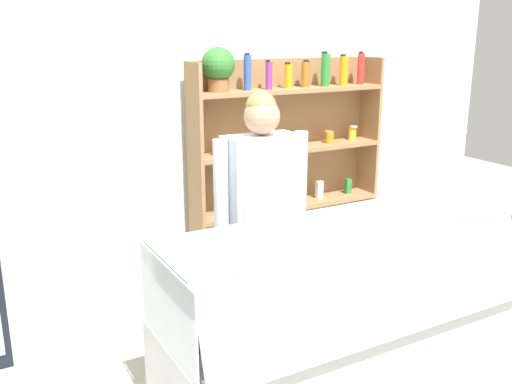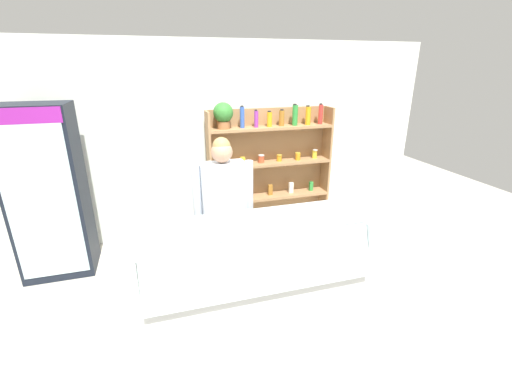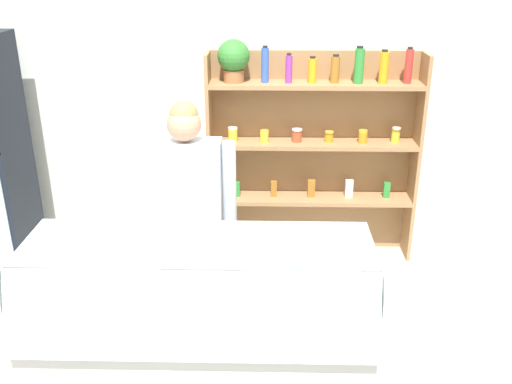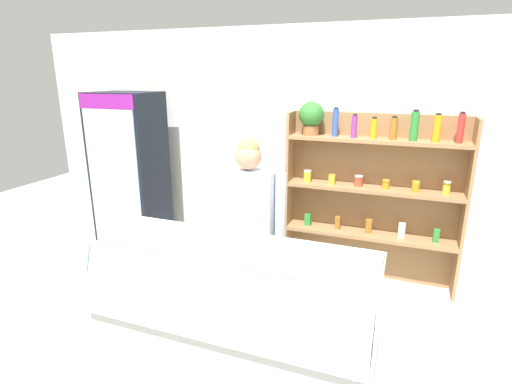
{
  "view_description": "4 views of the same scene",
  "coord_description": "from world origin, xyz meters",
  "px_view_note": "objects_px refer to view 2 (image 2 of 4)",
  "views": [
    {
      "loc": [
        -1.7,
        -2.38,
        2.03
      ],
      "look_at": [
        -0.03,
        0.6,
        1.07
      ],
      "focal_mm": 40.0,
      "sensor_mm": 36.0,
      "label": 1
    },
    {
      "loc": [
        -0.64,
        -2.77,
        2.37
      ],
      "look_at": [
        0.29,
        0.34,
        1.16
      ],
      "focal_mm": 24.0,
      "sensor_mm": 36.0,
      "label": 2
    },
    {
      "loc": [
        0.54,
        -2.92,
        2.55
      ],
      "look_at": [
        0.46,
        0.61,
        1.06
      ],
      "focal_mm": 40.0,
      "sensor_mm": 36.0,
      "label": 3
    },
    {
      "loc": [
        1.21,
        -2.41,
        2.2
      ],
      "look_at": [
        0.04,
        0.66,
        1.22
      ],
      "focal_mm": 28.0,
      "sensor_mm": 36.0,
      "label": 4
    }
  ],
  "objects_px": {
    "drinks_fridge": "(48,193)",
    "shop_clerk": "(224,201)",
    "shelving_unit": "(265,160)",
    "deli_display_case": "(253,288)"
  },
  "relations": [
    {
      "from": "deli_display_case",
      "to": "shop_clerk",
      "type": "distance_m",
      "value": 0.95
    },
    {
      "from": "shop_clerk",
      "to": "shelving_unit",
      "type": "bearing_deg",
      "value": 54.19
    },
    {
      "from": "shelving_unit",
      "to": "deli_display_case",
      "type": "bearing_deg",
      "value": -111.56
    },
    {
      "from": "drinks_fridge",
      "to": "deli_display_case",
      "type": "height_order",
      "value": "drinks_fridge"
    },
    {
      "from": "drinks_fridge",
      "to": "shop_clerk",
      "type": "xyz_separation_m",
      "value": [
        1.87,
        -0.82,
        0.01
      ]
    },
    {
      "from": "deli_display_case",
      "to": "shelving_unit",
      "type": "bearing_deg",
      "value": 68.44
    },
    {
      "from": "shelving_unit",
      "to": "drinks_fridge",
      "type": "bearing_deg",
      "value": -172.54
    },
    {
      "from": "drinks_fridge",
      "to": "shop_clerk",
      "type": "bearing_deg",
      "value": -23.79
    },
    {
      "from": "drinks_fridge",
      "to": "shelving_unit",
      "type": "bearing_deg",
      "value": 7.46
    },
    {
      "from": "shop_clerk",
      "to": "drinks_fridge",
      "type": "bearing_deg",
      "value": 156.21
    }
  ]
}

